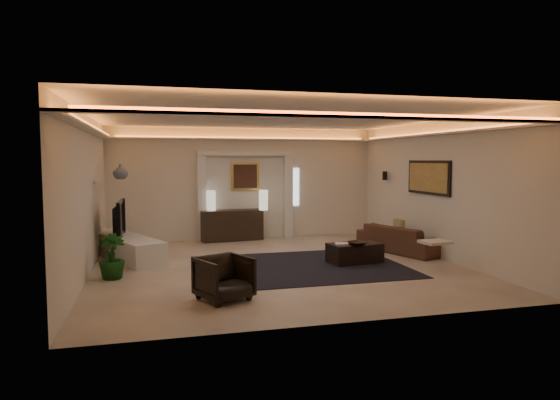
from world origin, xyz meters
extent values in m
plane|color=beige|center=(0.00, 0.00, 0.00)|extent=(7.00, 7.00, 0.00)
plane|color=white|center=(0.00, 0.00, 2.90)|extent=(7.00, 7.00, 0.00)
plane|color=silver|center=(0.00, 3.50, 1.45)|extent=(7.00, 0.00, 7.00)
plane|color=silver|center=(0.00, -3.50, 1.45)|extent=(7.00, 0.00, 7.00)
plane|color=silver|center=(-3.50, 0.00, 1.45)|extent=(0.00, 7.00, 7.00)
plane|color=silver|center=(3.50, 0.00, 1.45)|extent=(0.00, 7.00, 7.00)
cube|color=silver|center=(0.00, 0.00, 2.62)|extent=(7.00, 7.00, 0.04)
cube|color=white|center=(1.35, 3.48, 1.35)|extent=(0.25, 0.03, 1.00)
cube|color=black|center=(0.40, -0.20, 0.01)|extent=(4.00, 3.00, 0.01)
cube|color=silver|center=(-1.15, 3.40, 1.10)|extent=(0.22, 0.20, 2.20)
cube|color=silver|center=(1.15, 3.40, 1.10)|extent=(0.22, 0.20, 2.20)
cube|color=silver|center=(0.00, 3.40, 2.25)|extent=(2.52, 0.20, 0.12)
cube|color=tan|center=(0.00, 3.47, 1.65)|extent=(0.74, 0.04, 0.74)
cube|color=#4C2D1E|center=(0.00, 3.44, 1.65)|extent=(0.62, 0.02, 0.62)
cube|color=black|center=(3.47, 0.30, 1.70)|extent=(0.04, 1.64, 0.74)
cube|color=tan|center=(3.44, 0.30, 1.70)|extent=(0.02, 1.50, 0.62)
cylinder|color=black|center=(3.38, 2.20, 1.68)|extent=(0.12, 0.12, 0.22)
cube|color=silver|center=(-3.44, 1.40, 1.65)|extent=(0.10, 0.55, 0.04)
cube|color=black|center=(-0.40, 3.25, 0.40)|extent=(1.62, 0.66, 0.79)
cylinder|color=beige|center=(-0.92, 3.25, 1.09)|extent=(0.27, 0.27, 0.51)
cylinder|color=beige|center=(0.39, 3.00, 1.09)|extent=(0.27, 0.27, 0.52)
cube|color=silver|center=(-2.94, 1.55, 0.23)|extent=(1.70, 2.70, 0.50)
imported|color=black|center=(-3.15, 1.52, 0.83)|extent=(1.32, 0.21, 0.76)
cylinder|color=black|center=(-3.15, 1.92, 0.64)|extent=(0.17, 0.17, 0.37)
imported|color=#435762|center=(-3.02, 1.76, 1.83)|extent=(0.32, 0.32, 0.33)
imported|color=#0F360E|center=(-3.07, -0.29, 0.40)|extent=(0.53, 0.53, 0.79)
imported|color=#502E1E|center=(3.06, 0.73, 0.30)|extent=(2.20, 1.45, 0.60)
cube|color=white|center=(2.74, -1.18, 0.55)|extent=(0.56, 0.48, 0.06)
cube|color=#9C8C5C|center=(3.07, 0.84, 0.55)|extent=(0.11, 0.35, 0.35)
cube|color=black|center=(1.57, -0.12, 0.20)|extent=(1.12, 0.72, 0.39)
imported|color=black|center=(1.50, -0.41, 0.45)|extent=(0.44, 0.44, 0.09)
cube|color=white|center=(1.27, -0.19, 0.42)|extent=(0.28, 0.22, 0.03)
imported|color=black|center=(-1.36, -2.08, 0.33)|extent=(0.94, 0.95, 0.66)
camera|label=1|loc=(-2.35, -9.22, 2.09)|focal=31.45mm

